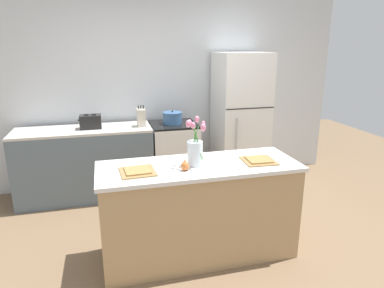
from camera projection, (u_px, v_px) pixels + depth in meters
The scene contains 13 objects.
ground_plane at pixel (199, 253), 3.30m from camera, with size 10.00×10.00×0.00m, color brown.
back_wall at pixel (160, 88), 4.78m from camera, with size 5.20×0.08×2.70m.
kitchen_island at pixel (199, 210), 3.17m from camera, with size 1.80×0.66×0.90m.
back_counter at pixel (86, 163), 4.40m from camera, with size 1.68×0.60×0.92m.
stove_range at pixel (174, 156), 4.68m from camera, with size 0.60×0.61×0.92m.
refrigerator at pixel (240, 120), 4.78m from camera, with size 0.68×0.67×1.83m.
flower_vase at pixel (195, 150), 2.98m from camera, with size 0.17×0.19×0.44m.
pear_figurine at pixel (185, 166), 2.89m from camera, with size 0.07×0.07×0.11m.
plate_setting_left at pixel (138, 171), 2.86m from camera, with size 0.30×0.30×0.02m.
plate_setting_right at pixel (259, 160), 3.13m from camera, with size 0.30×0.30×0.02m.
toaster at pixel (91, 122), 4.27m from camera, with size 0.28×0.18×0.17m.
cooking_pot at pixel (172, 118), 4.53m from camera, with size 0.26×0.26×0.18m.
knife_block at pixel (141, 118), 4.38m from camera, with size 0.10×0.14×0.27m.
Camera 1 is at (-0.79, -2.76, 1.94)m, focal length 32.00 mm.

